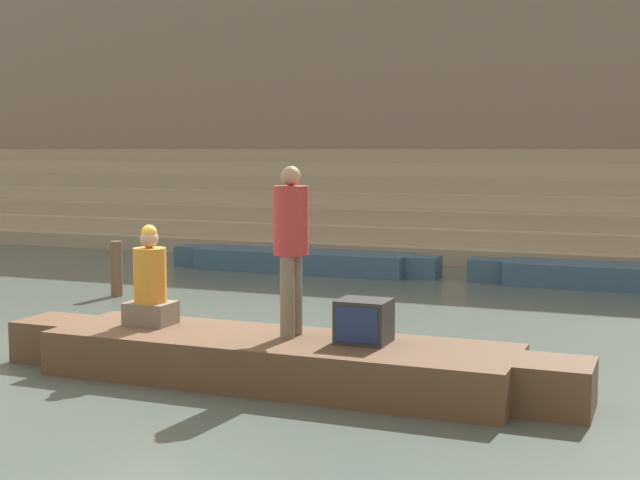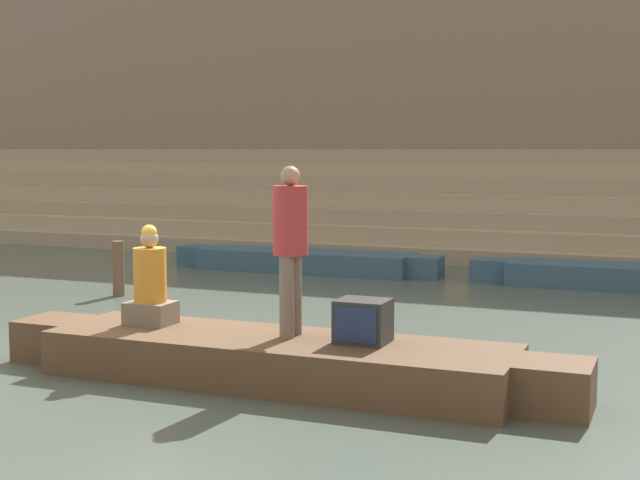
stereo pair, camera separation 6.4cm
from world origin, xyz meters
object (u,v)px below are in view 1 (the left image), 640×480
(moored_boat_distant, at_px, (302,260))
(mooring_post, at_px, (116,269))
(tv_set, at_px, (364,321))
(person_rowing, at_px, (150,285))
(person_standing, at_px, (291,239))
(rowboat_main, at_px, (277,358))

(moored_boat_distant, height_order, mooring_post, mooring_post)
(mooring_post, bearing_deg, tv_set, -34.58)
(person_rowing, bearing_deg, person_standing, 1.60)
(person_rowing, height_order, moored_boat_distant, person_rowing)
(person_rowing, bearing_deg, tv_set, 1.38)
(moored_boat_distant, bearing_deg, rowboat_main, -71.50)
(moored_boat_distant, bearing_deg, person_rowing, -82.01)
(rowboat_main, bearing_deg, mooring_post, 136.86)
(tv_set, bearing_deg, rowboat_main, -170.56)
(person_rowing, distance_m, mooring_post, 4.98)
(person_standing, distance_m, tv_set, 1.13)
(tv_set, bearing_deg, person_rowing, -178.01)
(mooring_post, bearing_deg, person_standing, -38.70)
(rowboat_main, xyz_separation_m, person_rowing, (-1.60, 0.13, 0.66))
(rowboat_main, relative_size, moored_boat_distant, 1.14)
(rowboat_main, height_order, moored_boat_distant, rowboat_main)
(person_standing, relative_size, tv_set, 3.42)
(tv_set, height_order, moored_boat_distant, tv_set)
(rowboat_main, distance_m, tv_set, 1.01)
(person_standing, height_order, mooring_post, person_standing)
(person_standing, distance_m, moored_boat_distant, 8.49)
(rowboat_main, distance_m, moored_boat_distant, 8.47)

